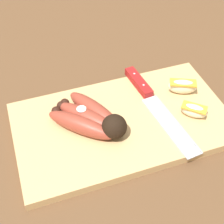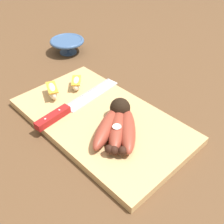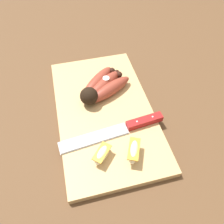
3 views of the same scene
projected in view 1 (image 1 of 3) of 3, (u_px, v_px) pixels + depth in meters
The scene contains 6 objects.
ground_plane at pixel (128, 125), 0.71m from camera, with size 6.00×6.00×0.00m, color brown.
cutting_board at pixel (124, 125), 0.70m from camera, with size 0.46×0.26×0.02m, color tan.
banana_bunch at pixel (91, 119), 0.67m from camera, with size 0.15×0.17×0.05m.
chefs_knife at pixel (149, 96), 0.74m from camera, with size 0.06×0.28×0.02m.
apple_wedge_near at pixel (182, 86), 0.74m from camera, with size 0.07×0.05×0.04m.
apple_wedge_middle at pixel (194, 111), 0.69m from camera, with size 0.06×0.06×0.03m.
Camera 1 is at (0.19, 0.44, 0.53)m, focal length 52.60 mm.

